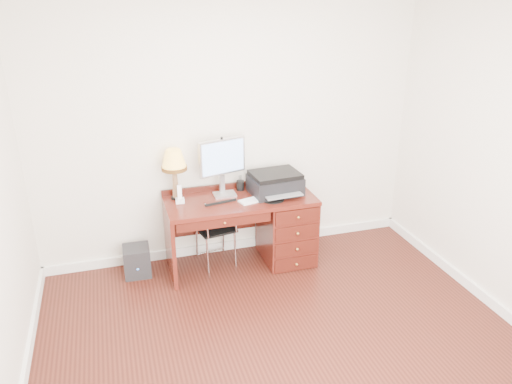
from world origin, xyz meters
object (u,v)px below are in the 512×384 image
object	(u,v)px
leg_lamp	(174,163)
chair	(216,225)
monitor	(223,160)
printer	(275,183)
phone	(180,197)
desk	(270,224)
equipment_box	(137,261)

from	to	relation	value
leg_lamp	chair	bearing A→B (deg)	-21.25
chair	monitor	bearing A→B (deg)	35.54
printer	leg_lamp	world-z (taller)	leg_lamp
printer	phone	world-z (taller)	printer
printer	desk	bearing A→B (deg)	-155.51
leg_lamp	equipment_box	xyz separation A→B (m)	(-0.45, -0.08, -0.97)
desk	phone	world-z (taller)	phone
chair	equipment_box	size ratio (longest dim) A/B	2.52
phone	leg_lamp	bearing A→B (deg)	105.99
desk	chair	size ratio (longest dim) A/B	1.95
phone	equipment_box	world-z (taller)	phone
printer	phone	bearing A→B (deg)	173.46
phone	monitor	bearing A→B (deg)	15.93
phone	chair	world-z (taller)	phone
phone	chair	distance (m)	0.49
desk	monitor	xyz separation A→B (m)	(-0.45, 0.16, 0.70)
leg_lamp	chair	xyz separation A→B (m)	(0.37, -0.14, -0.66)
leg_lamp	equipment_box	bearing A→B (deg)	-169.29
printer	monitor	bearing A→B (deg)	161.87
desk	chair	xyz separation A→B (m)	(-0.57, 0.04, 0.05)
monitor	phone	size ratio (longest dim) A/B	3.22
monitor	equipment_box	bearing A→B (deg)	167.82
leg_lamp	phone	distance (m)	0.34
desk	monitor	size ratio (longest dim) A/B	2.58
printer	chair	size ratio (longest dim) A/B	0.69
monitor	printer	world-z (taller)	monitor
printer	chair	bearing A→B (deg)	175.18
desk	equipment_box	world-z (taller)	desk
desk	equipment_box	xyz separation A→B (m)	(-1.38, 0.10, -0.26)
monitor	chair	distance (m)	0.67
printer	equipment_box	world-z (taller)	printer
monitor	phone	bearing A→B (deg)	174.85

